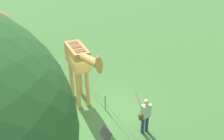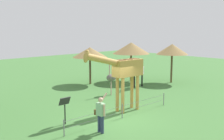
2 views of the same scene
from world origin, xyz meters
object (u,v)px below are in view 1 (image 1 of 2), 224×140
(ostrich, at_px, (0,78))
(info_sign, at_px, (106,138))
(giraffe, at_px, (79,61))
(visitor, at_px, (145,114))

(ostrich, distance_m, info_sign, 6.29)
(giraffe, distance_m, visitor, 3.61)
(giraffe, bearing_deg, visitor, 27.09)
(visitor, height_order, ostrich, ostrich)
(giraffe, distance_m, ostrich, 4.04)
(ostrich, bearing_deg, giraffe, 56.37)
(visitor, bearing_deg, info_sign, -75.65)
(giraffe, bearing_deg, info_sign, -7.46)
(giraffe, xyz_separation_m, visitor, (2.98, 1.52, -1.36))
(giraffe, xyz_separation_m, ostrich, (-2.15, -3.24, -1.09))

